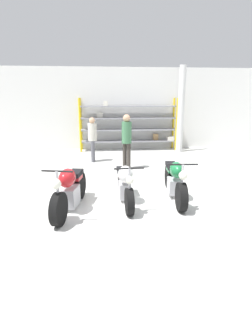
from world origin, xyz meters
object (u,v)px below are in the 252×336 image
(shelving_rack, at_px, (129,125))
(motorcycle_red, at_px, (70,190))
(motorcycle_white, at_px, (125,183))
(motorcycle_green, at_px, (175,180))
(person_browsing, at_px, (92,136))
(person_near_rack, at_px, (127,137))

(shelving_rack, bearing_deg, motorcycle_red, -106.48)
(motorcycle_white, bearing_deg, motorcycle_green, 92.95)
(motorcycle_red, bearing_deg, shelving_rack, 175.24)
(shelving_rack, height_order, motorcycle_white, shelving_rack)
(motorcycle_green, relative_size, person_browsing, 1.30)
(motorcycle_green, bearing_deg, motorcycle_red, -73.20)
(shelving_rack, relative_size, person_near_rack, 2.40)
(shelving_rack, bearing_deg, person_browsing, -126.51)
(shelving_rack, relative_size, motorcycle_white, 2.12)
(motorcycle_red, bearing_deg, motorcycle_white, 120.58)
(motorcycle_green, distance_m, person_browsing, 4.39)
(motorcycle_green, xyz_separation_m, person_near_rack, (-0.90, 2.70, 0.62))
(motorcycle_green, bearing_deg, motorcycle_white, -80.28)
(shelving_rack, bearing_deg, person_near_rack, -97.31)
(shelving_rack, bearing_deg, motorcycle_green, -85.39)
(motorcycle_red, xyz_separation_m, motorcycle_white, (1.20, 0.41, -0.03))
(shelving_rack, distance_m, motorcycle_red, 6.79)
(motorcycle_green, bearing_deg, shelving_rack, -170.73)
(person_near_rack, bearing_deg, motorcycle_white, 41.41)
(shelving_rack, relative_size, motorcycle_red, 2.17)
(motorcycle_green, bearing_deg, person_browsing, -147.31)
(shelving_rack, height_order, person_near_rack, shelving_rack)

